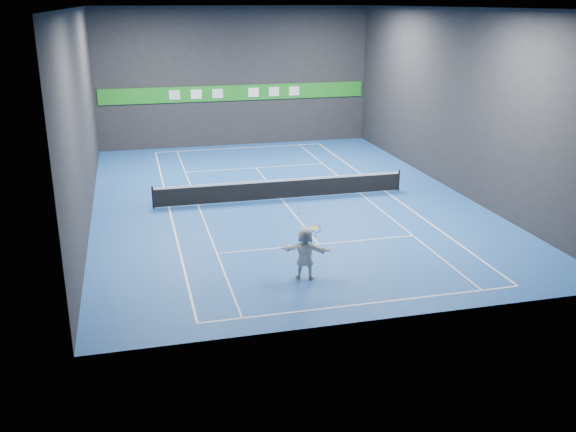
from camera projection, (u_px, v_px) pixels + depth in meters
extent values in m
plane|color=#1C4C9C|center=(281.00, 199.00, 31.63)|extent=(26.00, 26.00, 0.00)
plane|color=black|center=(281.00, 7.00, 28.76)|extent=(26.00, 26.00, 0.00)
cube|color=black|center=(235.00, 77.00, 42.15)|extent=(18.00, 0.10, 9.00)
cube|color=black|center=(388.00, 178.00, 18.25)|extent=(18.00, 0.10, 9.00)
cube|color=black|center=(82.00, 116.00, 28.12)|extent=(0.10, 26.00, 9.00)
cube|color=black|center=(455.00, 101.00, 32.28)|extent=(0.10, 26.00, 9.00)
cube|color=white|center=(367.00, 304.00, 20.70)|extent=(10.98, 0.08, 0.01)
cube|color=white|center=(240.00, 148.00, 42.56)|extent=(10.98, 0.08, 0.01)
cube|color=white|center=(169.00, 207.00, 30.36)|extent=(0.08, 23.78, 0.01)
cube|color=white|center=(385.00, 191.00, 32.90)|extent=(0.08, 23.78, 0.01)
cube|color=white|center=(198.00, 205.00, 30.68)|extent=(0.06, 23.78, 0.01)
cube|color=white|center=(360.00, 193.00, 32.58)|extent=(0.06, 23.78, 0.01)
cube|color=white|center=(319.00, 244.00, 25.75)|extent=(8.23, 0.06, 0.01)
cube|color=white|center=(256.00, 168.00, 37.51)|extent=(8.23, 0.06, 0.01)
cube|color=white|center=(281.00, 199.00, 31.63)|extent=(0.06, 12.80, 0.01)
imported|color=white|center=(305.00, 253.00, 22.34)|extent=(1.83, 1.20, 1.89)
sphere|color=yellow|center=(299.00, 213.00, 21.88)|extent=(0.06, 0.06, 0.06)
cylinder|color=black|center=(153.00, 197.00, 30.03)|extent=(0.10, 0.10, 1.07)
cylinder|color=black|center=(399.00, 180.00, 32.89)|extent=(0.10, 0.10, 1.07)
cube|color=black|center=(281.00, 190.00, 31.48)|extent=(12.40, 0.03, 0.86)
cube|color=white|center=(281.00, 180.00, 31.33)|extent=(12.40, 0.04, 0.10)
cube|color=#1B7F1D|center=(235.00, 93.00, 42.41)|extent=(17.64, 0.06, 1.00)
cube|color=silver|center=(175.00, 95.00, 41.43)|extent=(0.70, 0.04, 0.60)
cube|color=white|center=(196.00, 94.00, 41.75)|extent=(0.70, 0.04, 0.60)
cube|color=silver|center=(218.00, 94.00, 42.08)|extent=(0.70, 0.04, 0.60)
cube|color=white|center=(253.00, 92.00, 42.63)|extent=(0.70, 0.04, 0.60)
cube|color=silver|center=(274.00, 92.00, 42.96)|extent=(0.70, 0.04, 0.60)
cube|color=silver|center=(294.00, 91.00, 43.28)|extent=(0.70, 0.04, 0.60)
torus|color=#B71413|center=(316.00, 229.00, 22.21)|extent=(0.43, 0.30, 0.33)
cylinder|color=#D6DF4F|center=(314.00, 228.00, 22.17)|extent=(0.33, 0.31, 0.16)
cylinder|color=#AC1A12|center=(315.00, 237.00, 22.29)|extent=(0.05, 0.12, 0.18)
cylinder|color=#DCB90B|center=(312.00, 242.00, 22.29)|extent=(0.09, 0.18, 0.24)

